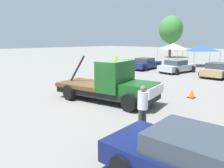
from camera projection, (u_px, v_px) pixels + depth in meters
The scene contains 11 objects.
ground_plane at pixel (106, 101), 12.43m from camera, with size 160.00×160.00×0.00m, color gray.
tow_truck at pixel (111, 85), 12.04m from camera, with size 6.23×3.23×2.53m.
foreground_car at pixel (202, 164), 4.95m from camera, with size 4.95×2.33×1.34m.
person_near_truck at pixel (143, 105), 8.23m from camera, with size 0.39×0.39×1.74m.
parked_car_navy at pixel (146, 64), 25.61m from camera, with size 2.68×4.68×1.34m.
parked_car_silver at pixel (177, 66), 22.96m from camera, with size 2.78×4.43×1.34m.
parked_car_tan at pixel (218, 70), 20.22m from camera, with size 2.63×4.36×1.34m.
canopy_tent_white at pixel (173, 46), 31.94m from camera, with size 3.26×3.26×2.92m.
canopy_tent_blue at pixel (202, 48), 28.19m from camera, with size 3.55×3.55×2.73m.
tree_right at pixel (171, 30), 41.17m from camera, with size 4.41×4.41×7.88m.
traffic_cone at pixel (192, 94), 13.02m from camera, with size 0.40×0.40×0.55m.
Camera 1 is at (8.74, -8.22, 3.42)m, focal length 35.00 mm.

